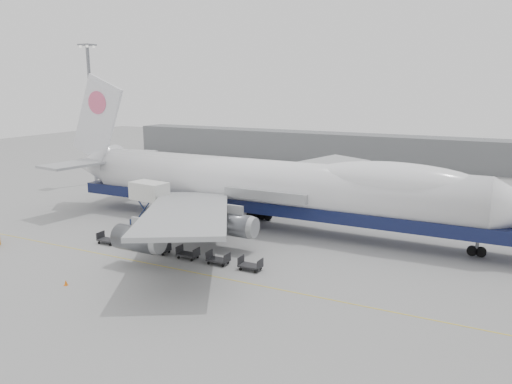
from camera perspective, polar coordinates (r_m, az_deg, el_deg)
The scene contains 13 objects.
ground at distance 55.57m, azimuth -3.81°, elevation -7.12°, with size 260.00×260.00×0.00m, color gray.
apron_line at distance 50.83m, azimuth -7.30°, elevation -9.07°, with size 60.00×0.15×0.01m, color gold.
hangar at distance 121.71m, azimuth 9.05°, elevation 5.02°, with size 110.00×8.00×7.00m, color slate.
floodlight_mast at distance 97.62m, azimuth -18.31°, elevation 9.18°, with size 2.40×2.40×25.43m.
airliner at distance 64.06m, azimuth 2.09°, elevation 0.72°, with size 67.00×55.30×19.98m.
catering_truck at distance 65.67m, azimuth -12.04°, elevation -1.20°, with size 5.40×3.99×6.13m.
traffic_cone at distance 50.47m, azimuth -20.91°, elevation -9.66°, with size 0.36×0.36×0.53m.
dolly_0 at distance 61.42m, azimuth -16.59°, elevation -5.20°, with size 2.30×1.35×1.30m.
dolly_1 at distance 58.96m, azimuth -13.89°, elevation -5.77°, with size 2.30×1.35×1.30m.
dolly_2 at distance 56.65m, azimuth -10.96°, elevation -6.37°, with size 2.30×1.35×1.30m.
dolly_3 at distance 54.50m, azimuth -7.78°, elevation -7.01°, with size 2.30×1.35×1.30m.
dolly_4 at distance 52.54m, azimuth -4.34°, elevation -7.67°, with size 2.30×1.35×1.30m.
dolly_5 at distance 50.78m, azimuth -0.64°, elevation -8.35°, with size 2.30×1.35×1.30m.
Camera 1 is at (26.93, -45.02, 18.33)m, focal length 35.00 mm.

